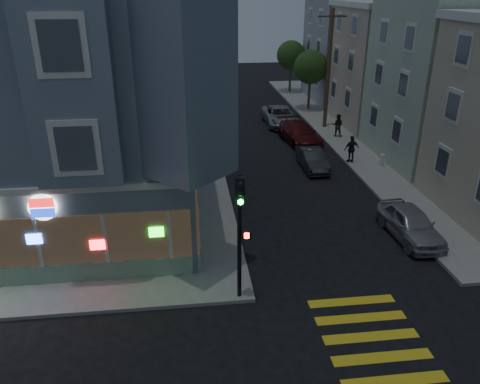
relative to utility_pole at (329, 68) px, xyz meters
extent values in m
plane|color=black|center=(-12.00, -24.00, -4.80)|extent=(120.00, 120.00, 0.00)
cube|color=gray|center=(11.00, -1.00, -4.72)|extent=(24.00, 42.00, 0.15)
cube|color=slate|center=(-18.00, -13.00, 0.85)|extent=(14.00, 14.00, 11.00)
cube|color=silver|center=(-18.00, -13.00, -0.80)|extent=(14.30, 14.30, 0.25)
cube|color=#196B33|center=(-18.00, -20.05, -4.25)|extent=(13.60, 0.12, 0.80)
cube|color=#382B1E|center=(-18.00, -20.05, -2.85)|extent=(13.60, 0.10, 2.00)
cylinder|color=white|center=(-16.40, -20.13, -1.40)|extent=(1.00, 0.12, 1.00)
cube|color=tan|center=(7.50, 1.00, -0.15)|extent=(12.00, 8.60, 9.00)
cube|color=gray|center=(7.50, 10.00, 0.60)|extent=(12.00, 8.60, 10.50)
cylinder|color=#4C3826|center=(0.00, 0.00, -0.15)|extent=(0.30, 0.30, 9.00)
cube|color=#4C3826|center=(0.00, 0.00, 3.75)|extent=(2.20, 0.12, 0.12)
cylinder|color=#4C3826|center=(0.20, 6.00, -3.05)|extent=(0.24, 0.24, 3.20)
sphere|color=#1F4418|center=(0.20, 6.00, -0.85)|extent=(3.00, 3.00, 3.00)
cylinder|color=#4C3826|center=(0.20, 14.00, -3.05)|extent=(0.24, 0.24, 3.20)
sphere|color=#1F4418|center=(0.20, 14.00, -0.85)|extent=(3.00, 3.00, 3.00)
imported|color=black|center=(0.18, -2.69, -3.80)|extent=(1.01, 0.91, 1.69)
imported|color=black|center=(-0.70, -8.34, -3.77)|extent=(1.08, 0.58, 1.75)
imported|color=#A5A6AC|center=(-1.30, -18.06, -4.07)|extent=(1.89, 4.32, 1.45)
imported|color=#323536|center=(-3.40, -8.90, -4.17)|extent=(1.36, 3.80, 1.25)
imported|color=#551314|center=(-2.96, -3.70, -4.06)|extent=(2.73, 5.34, 1.48)
imported|color=#9699A0|center=(-3.40, 1.50, -4.06)|extent=(2.44, 5.30, 1.47)
cylinder|color=black|center=(-9.55, -21.70, -2.24)|extent=(0.15, 0.15, 4.81)
cube|color=black|center=(-9.55, -21.91, -0.37)|extent=(0.36, 0.34, 1.01)
sphere|color=black|center=(-9.55, -22.07, -0.05)|extent=(0.19, 0.19, 0.19)
sphere|color=black|center=(-9.55, -22.07, -0.37)|extent=(0.19, 0.19, 0.19)
sphere|color=#19F23F|center=(-9.55, -22.07, -0.68)|extent=(0.19, 0.19, 0.19)
cube|color=black|center=(-9.31, -21.87, -2.00)|extent=(0.35, 0.26, 0.31)
cube|color=#FF2614|center=(-9.31, -21.98, -2.00)|extent=(0.21, 0.02, 0.21)
cylinder|color=silver|center=(1.00, -9.29, -4.34)|extent=(0.25, 0.25, 0.62)
sphere|color=silver|center=(1.00, -9.29, -3.97)|extent=(0.27, 0.27, 0.27)
cylinder|color=silver|center=(1.00, -9.29, -4.28)|extent=(0.47, 0.12, 0.12)
camera|label=1|loc=(-11.24, -35.80, 5.77)|focal=35.00mm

